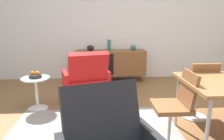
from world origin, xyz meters
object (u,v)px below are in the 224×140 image
object	(u,v)px
sideboard	(111,62)
vase_sculptural_dark	(133,48)
side_table_round	(36,89)
fruit_bowl	(35,75)
dining_chair_near_window	(176,105)
lounge_chair_red	(86,79)
vase_ceramic_small	(90,48)
vase_cobalt	(109,45)
dining_chair_back_left	(199,88)

from	to	relation	value
sideboard	vase_sculptural_dark	distance (m)	0.63
side_table_round	fruit_bowl	bearing A→B (deg)	90.19
side_table_round	vase_sculptural_dark	bearing A→B (deg)	39.98
dining_chair_near_window	lounge_chair_red	world-z (taller)	lounge_chair_red
side_table_round	dining_chair_near_window	bearing A→B (deg)	-30.41
sideboard	dining_chair_near_window	xyz separation A→B (m)	(0.59, -2.61, 0.03)
vase_ceramic_small	fruit_bowl	world-z (taller)	vase_ceramic_small
vase_cobalt	lounge_chair_red	world-z (taller)	vase_cobalt
vase_ceramic_small	dining_chair_near_window	bearing A→B (deg)	-68.23
dining_chair_near_window	dining_chair_back_left	size ratio (longest dim) A/B	1.00
sideboard	dining_chair_near_window	size ratio (longest dim) A/B	1.87
sideboard	fruit_bowl	distance (m)	1.99
dining_chair_near_window	side_table_round	bearing A→B (deg)	149.59
sideboard	lounge_chair_red	bearing A→B (deg)	-107.91
vase_cobalt	vase_ceramic_small	bearing A→B (deg)	180.00
dining_chair_back_left	side_table_round	world-z (taller)	dining_chair_back_left
vase_ceramic_small	sideboard	bearing A→B (deg)	-0.23
vase_sculptural_dark	dining_chair_near_window	world-z (taller)	dining_chair_near_window
dining_chair_back_left	vase_cobalt	bearing A→B (deg)	119.36
dining_chair_back_left	fruit_bowl	world-z (taller)	dining_chair_back_left
dining_chair_near_window	dining_chair_back_left	bearing A→B (deg)	46.06
sideboard	lounge_chair_red	xyz separation A→B (m)	(-0.48, -1.49, 0.03)
sideboard	vase_sculptural_dark	world-z (taller)	vase_sculptural_dark
sideboard	fruit_bowl	xyz separation A→B (m)	(-1.28, -1.52, 0.12)
vase_sculptural_dark	side_table_round	size ratio (longest dim) A/B	0.25
sideboard	dining_chair_near_window	distance (m)	2.68
side_table_round	lounge_chair_red	bearing A→B (deg)	1.85
vase_cobalt	lounge_chair_red	xyz separation A→B (m)	(-0.45, -1.49, -0.38)
sideboard	side_table_round	size ratio (longest dim) A/B	3.08
vase_cobalt	vase_ceramic_small	size ratio (longest dim) A/B	1.46
vase_ceramic_small	side_table_round	distance (m)	1.79
fruit_bowl	side_table_round	bearing A→B (deg)	-89.81
vase_ceramic_small	lounge_chair_red	size ratio (longest dim) A/B	0.18
vase_cobalt	lounge_chair_red	bearing A→B (deg)	-106.76
vase_ceramic_small	lounge_chair_red	xyz separation A→B (m)	(-0.02, -1.49, -0.31)
sideboard	dining_chair_near_window	world-z (taller)	dining_chair_near_window
vase_ceramic_small	lounge_chair_red	world-z (taller)	lounge_chair_red
dining_chair_near_window	fruit_bowl	size ratio (longest dim) A/B	4.28
vase_sculptural_dark	lounge_chair_red	size ratio (longest dim) A/B	0.14
dining_chair_near_window	side_table_round	distance (m)	2.17
vase_sculptural_dark	lounge_chair_red	distance (m)	1.83
lounge_chair_red	fruit_bowl	xyz separation A→B (m)	(-0.80, -0.02, 0.09)
fruit_bowl	vase_ceramic_small	bearing A→B (deg)	61.55
sideboard	vase_sculptural_dark	size ratio (longest dim) A/B	12.22
lounge_chair_red	side_table_round	xyz separation A→B (m)	(-0.80, -0.03, -0.15)
dining_chair_near_window	lounge_chair_red	bearing A→B (deg)	133.58
vase_sculptural_dark	fruit_bowl	distance (m)	2.38
vase_sculptural_dark	dining_chair_back_left	bearing A→B (deg)	-73.89
sideboard	fruit_bowl	size ratio (longest dim) A/B	8.00
sideboard	dining_chair_near_window	bearing A→B (deg)	-77.38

